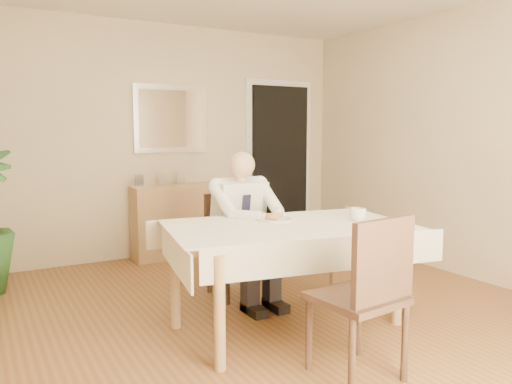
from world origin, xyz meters
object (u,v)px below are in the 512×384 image
chair_near (367,289)px  dining_table (288,236)px  chair_far (232,238)px  sideboard (178,221)px  seated_man (248,220)px  coffee_mug (358,214)px

chair_near → dining_table: bearing=80.1°
chair_far → sideboard: 1.46m
dining_table → chair_far: (-0.00, 0.88, -0.18)m
dining_table → seated_man: seated_man is taller
chair_near → coffee_mug: (0.60, 0.77, 0.26)m
sideboard → dining_table: bearing=-91.4°
dining_table → sideboard: sideboard is taller
coffee_mug → sideboard: (-0.49, 2.47, -0.39)m
chair_far → sideboard: size_ratio=0.86×
dining_table → coffee_mug: bearing=-3.4°
chair_far → coffee_mug: chair_far is taller
seated_man → sideboard: seated_man is taller
chair_far → sideboard: chair_far is taller
chair_far → chair_near: chair_near is taller
chair_far → seated_man: seated_man is taller
seated_man → coffee_mug: (0.54, -0.72, 0.11)m
coffee_mug → seated_man: bearing=126.6°
seated_man → coffee_mug: size_ratio=10.27×
coffee_mug → sideboard: size_ratio=0.12×
dining_table → chair_near: chair_near is taller
chair_near → seated_man: (0.06, 1.49, 0.15)m
chair_far → coffee_mug: size_ratio=7.22×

